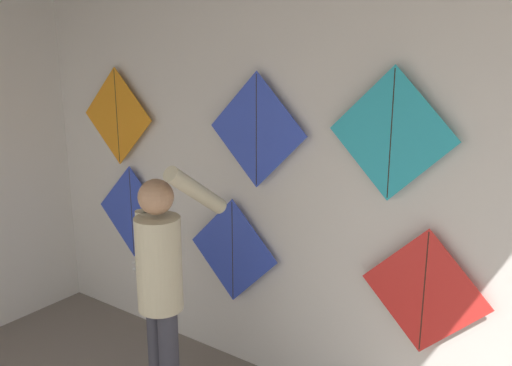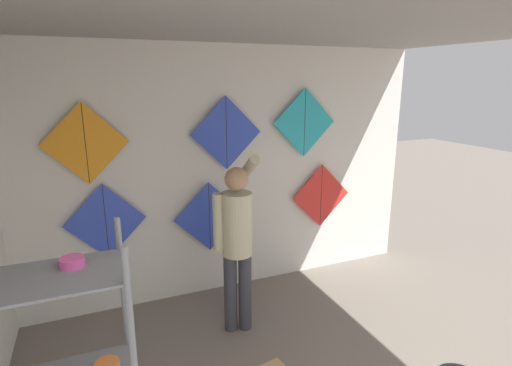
% 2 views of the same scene
% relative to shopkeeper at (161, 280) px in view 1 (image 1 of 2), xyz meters
% --- Properties ---
extents(back_panel, '(5.04, 0.06, 2.80)m').
position_rel_shopkeeper_xyz_m(back_panel, '(0.08, 0.87, 0.40)').
color(back_panel, silver).
rests_on(back_panel, ground).
extents(shopkeeper, '(0.44, 0.57, 1.77)m').
position_rel_shopkeeper_xyz_m(shopkeeper, '(0.00, 0.00, 0.00)').
color(shopkeeper, '#383842').
rests_on(shopkeeper, ground).
extents(kite_0, '(0.80, 0.04, 0.94)m').
position_rel_shopkeeper_xyz_m(kite_0, '(-1.13, 0.78, 0.01)').
color(kite_0, blue).
extents(kite_1, '(0.80, 0.01, 0.80)m').
position_rel_shopkeeper_xyz_m(kite_1, '(-0.04, 0.78, -0.06)').
color(kite_1, blue).
extents(kite_2, '(0.80, 0.01, 0.80)m').
position_rel_shopkeeper_xyz_m(kite_2, '(1.41, 0.78, 0.02)').
color(kite_2, red).
extents(kite_3, '(0.80, 0.01, 0.80)m').
position_rel_shopkeeper_xyz_m(kite_3, '(-1.24, 0.78, 0.84)').
color(kite_3, orange).
extents(kite_4, '(0.80, 0.01, 0.80)m').
position_rel_shopkeeper_xyz_m(kite_4, '(0.18, 0.78, 0.86)').
color(kite_4, blue).
extents(kite_5, '(0.80, 0.01, 0.80)m').
position_rel_shopkeeper_xyz_m(kite_5, '(1.14, 0.78, 0.94)').
color(kite_5, '#28B2C6').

